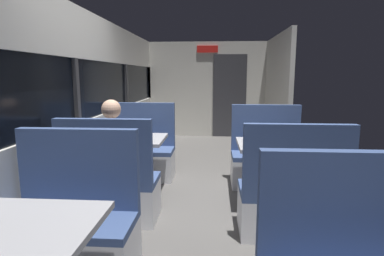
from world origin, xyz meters
name	(u,v)px	position (x,y,z in m)	size (l,w,h in m)	color
ground_plane	(199,204)	(0.00, 0.00, -0.01)	(3.30, 9.20, 0.02)	#514F4C
carriage_window_panel_left	(75,110)	(-1.45, 0.00, 1.11)	(0.09, 8.48, 2.30)	beige
carriage_end_bulkhead	(210,90)	(0.06, 4.19, 1.14)	(2.90, 0.11, 2.30)	beige
carriage_aisle_panel_right	(277,93)	(1.45, 3.00, 1.15)	(0.08, 2.40, 2.30)	beige
dining_table_near_window	(10,243)	(-0.89, -2.09, 0.64)	(0.90, 0.70, 0.74)	#9E9EA3
bench_near_window_facing_entry	(73,232)	(-0.89, -1.39, 0.33)	(0.95, 0.50, 1.10)	silver
dining_table_mid_window	(128,146)	(-0.89, 0.20, 0.64)	(0.90, 0.70, 0.74)	#9E9EA3
bench_mid_window_facing_end	(111,190)	(-0.89, -0.50, 0.33)	(0.95, 0.50, 1.10)	silver
bench_mid_window_facing_entry	(142,156)	(-0.89, 0.90, 0.33)	(0.95, 0.50, 1.10)	silver
dining_table_rear_aisle	(277,152)	(0.89, 0.00, 0.64)	(0.90, 0.70, 0.74)	#9E9EA3
bench_rear_aisle_facing_end	(291,202)	(0.89, -0.70, 0.33)	(0.95, 0.50, 1.10)	silver
bench_rear_aisle_facing_entry	(266,162)	(0.89, 0.70, 0.33)	(0.95, 0.50, 1.10)	silver
seated_passenger	(113,168)	(-0.89, -0.42, 0.54)	(0.47, 0.55, 1.26)	#26262D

